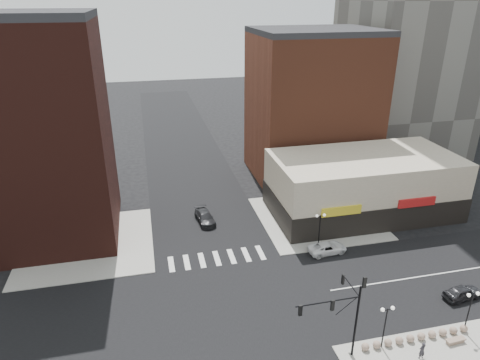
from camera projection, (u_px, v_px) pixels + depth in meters
name	position (u px, v px, depth m)	size (l,w,h in m)	color
ground	(233.00, 306.00, 40.79)	(240.00, 240.00, 0.00)	black
road_ew	(233.00, 306.00, 40.79)	(200.00, 14.00, 0.02)	black
road_ns	(233.00, 306.00, 40.79)	(14.00, 200.00, 0.02)	black
sidewalk_nw	(88.00, 244.00, 50.71)	(15.00, 15.00, 0.12)	gray
sidewalk_ne	(317.00, 218.00, 56.73)	(15.00, 15.00, 0.12)	gray
building_nw	(34.00, 137.00, 48.39)	(16.00, 15.00, 25.00)	#371611
building_ne_midrise	(312.00, 108.00, 66.70)	(18.00, 15.00, 22.00)	brown
building_ne_row	(362.00, 189.00, 57.23)	(24.20, 12.20, 8.00)	beige
traffic_signal	(345.00, 306.00, 33.32)	(5.59, 3.09, 7.77)	black
street_lamp_se_a	(386.00, 317.00, 34.62)	(1.22, 0.32, 4.16)	black
street_lamp_se_b	(471.00, 302.00, 36.28)	(1.22, 0.32, 4.16)	black
street_lamp_ne	(320.00, 222.00, 49.12)	(1.22, 0.32, 4.16)	black
bollard_row	(416.00, 337.00, 36.42)	(10.11, 0.66, 0.66)	#89725F
white_suv	(327.00, 248.00, 48.94)	(2.07, 4.49, 1.25)	white
dark_sedan_east	(463.00, 292.00, 41.55)	(1.61, 3.99, 1.36)	black
dark_sedan_north	(205.00, 217.00, 55.54)	(1.94, 4.78, 1.39)	black
pedestrian	(422.00, 350.00, 34.47)	(0.58, 0.38, 1.60)	#29272C
stone_bench	(455.00, 341.00, 36.22)	(1.77, 0.63, 0.41)	gray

